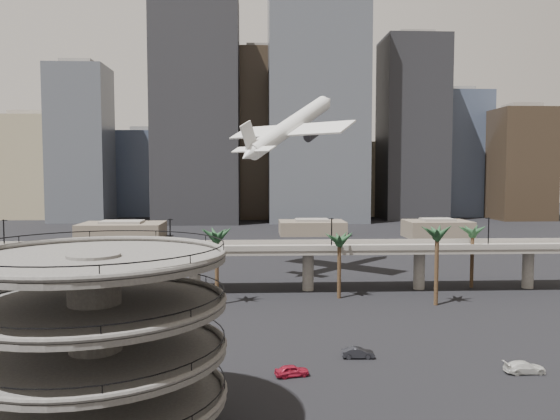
{
  "coord_description": "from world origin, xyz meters",
  "views": [
    {
      "loc": [
        0.37,
        -49.9,
        23.1
      ],
      "look_at": [
        4.19,
        28.0,
        17.65
      ],
      "focal_mm": 35.0,
      "sensor_mm": 36.0,
      "label": 1
    }
  ],
  "objects_px": {
    "car_a": "(292,371)",
    "car_b": "(358,353)",
    "parking_ramp": "(95,329)",
    "overpass": "(252,253)",
    "airborne_jet": "(290,127)",
    "car_c": "(525,367)"
  },
  "relations": [
    {
      "from": "overpass",
      "to": "airborne_jet",
      "type": "distance_m",
      "value": 32.16
    },
    {
      "from": "car_b",
      "to": "airborne_jet",
      "type": "bearing_deg",
      "value": 6.91
    },
    {
      "from": "overpass",
      "to": "car_c",
      "type": "xyz_separation_m",
      "value": [
        31.48,
        -45.11,
        -6.66
      ]
    },
    {
      "from": "car_a",
      "to": "car_b",
      "type": "distance_m",
      "value": 10.35
    },
    {
      "from": "parking_ramp",
      "to": "car_b",
      "type": "height_order",
      "value": "parking_ramp"
    },
    {
      "from": "car_a",
      "to": "car_b",
      "type": "relative_size",
      "value": 0.97
    },
    {
      "from": "parking_ramp",
      "to": "airborne_jet",
      "type": "relative_size",
      "value": 0.81
    },
    {
      "from": "airborne_jet",
      "to": "car_c",
      "type": "relative_size",
      "value": 5.9
    },
    {
      "from": "overpass",
      "to": "car_c",
      "type": "distance_m",
      "value": 55.41
    },
    {
      "from": "car_b",
      "to": "parking_ramp",
      "type": "bearing_deg",
      "value": 129.26
    },
    {
      "from": "car_b",
      "to": "car_c",
      "type": "distance_m",
      "value": 19.13
    },
    {
      "from": "parking_ramp",
      "to": "car_c",
      "type": "xyz_separation_m",
      "value": [
        44.48,
        13.88,
        -9.16
      ]
    },
    {
      "from": "car_a",
      "to": "airborne_jet",
      "type": "bearing_deg",
      "value": -16.02
    },
    {
      "from": "parking_ramp",
      "to": "car_b",
      "type": "distance_m",
      "value": 34.21
    },
    {
      "from": "overpass",
      "to": "car_a",
      "type": "distance_m",
      "value": 45.56
    },
    {
      "from": "parking_ramp",
      "to": "overpass",
      "type": "xyz_separation_m",
      "value": [
        13.0,
        59.0,
        -2.5
      ]
    },
    {
      "from": "parking_ramp",
      "to": "car_b",
      "type": "bearing_deg",
      "value": 37.05
    },
    {
      "from": "car_b",
      "to": "car_c",
      "type": "height_order",
      "value": "car_c"
    },
    {
      "from": "overpass",
      "to": "parking_ramp",
      "type": "bearing_deg",
      "value": -102.43
    },
    {
      "from": "overpass",
      "to": "car_b",
      "type": "relative_size",
      "value": 32.3
    },
    {
      "from": "car_a",
      "to": "car_b",
      "type": "height_order",
      "value": "car_b"
    },
    {
      "from": "parking_ramp",
      "to": "car_a",
      "type": "xyz_separation_m",
      "value": [
        17.67,
        14.17,
        -9.17
      ]
    }
  ]
}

